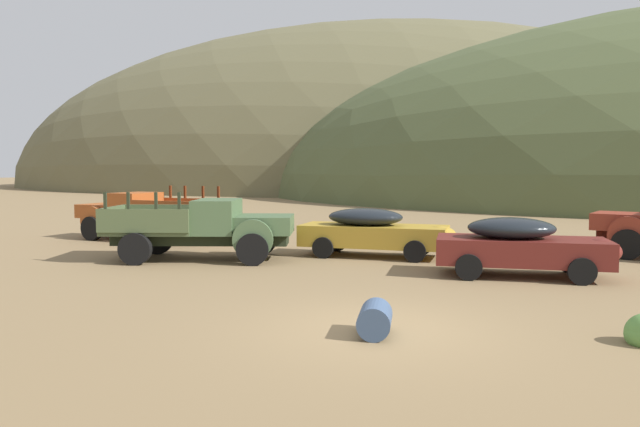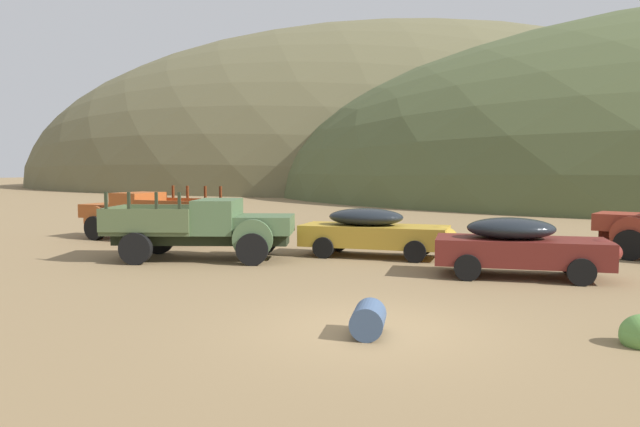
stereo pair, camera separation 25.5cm
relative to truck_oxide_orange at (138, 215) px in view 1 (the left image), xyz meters
The scene contains 7 objects.
ground_plane 15.76m from the truck_oxide_orange, 38.76° to the right, with size 300.00×300.00×0.00m, color olive.
hill_far_left 67.39m from the truck_oxide_orange, 98.64° to the left, with size 112.51×67.44×46.72m, color brown.
truck_oxide_orange is the anchor object (origin of this frame).
truck_weathered_green 6.58m from the truck_oxide_orange, 33.46° to the right, with size 6.08×3.87×2.16m.
car_mustard 10.27m from the truck_oxide_orange, ahead, with size 5.04×2.06×1.57m.
car_oxblood 15.15m from the truck_oxide_orange, 13.52° to the right, with size 4.75×2.34×1.57m.
oil_drum_tipped 16.06m from the truck_oxide_orange, 39.84° to the right, with size 0.72×0.98×0.57m.
Camera 1 is at (2.48, -10.21, 2.86)m, focal length 33.49 mm.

